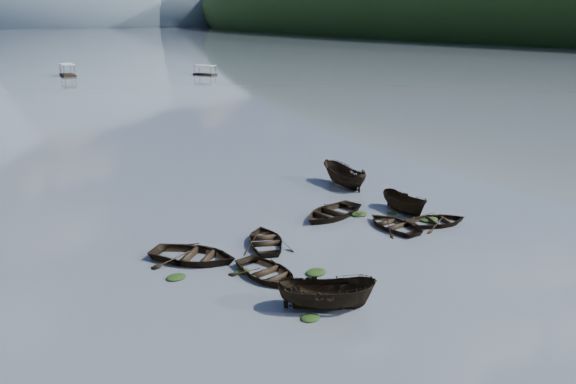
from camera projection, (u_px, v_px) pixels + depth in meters
ground_plane at (416, 290)px, 28.16m from camera, size 2400.00×2400.00×0.00m
haze_mtn_c at (45, 25)px, 824.60m from camera, size 520.00×520.00×260.00m
haze_mtn_d at (162, 24)px, 916.63m from camera, size 520.00×520.00×220.00m
rowboat_0 at (267, 277)px, 29.62m from camera, size 3.68×4.75×0.91m
rowboat_1 at (266, 244)px, 33.84m from camera, size 4.50×5.17×0.90m
rowboat_2 at (326, 308)px, 26.43m from camera, size 4.79×4.05×1.78m
rowboat_3 at (393, 228)px, 36.48m from camera, size 3.08×4.23×0.86m
rowboat_4 at (437, 224)px, 37.09m from camera, size 4.89×4.10×0.87m
rowboat_5 at (404, 212)px, 39.43m from camera, size 1.70×4.16×1.59m
rowboat_6 at (194, 261)px, 31.60m from camera, size 6.05×6.18×1.05m
rowboat_7 at (331, 217)px, 38.50m from camera, size 5.76×4.76×1.04m
rowboat_8 at (343, 186)px, 45.47m from camera, size 2.03×5.07×1.94m
weed_clump_0 at (310, 319)px, 25.52m from camera, size 0.94×0.77×0.21m
weed_clump_1 at (242, 272)px, 30.15m from camera, size 0.87×0.70×0.19m
weed_clump_2 at (316, 273)px, 30.01m from camera, size 1.16×0.93×0.25m
weed_clump_3 at (393, 213)px, 39.12m from camera, size 0.79×0.67×0.18m
weed_clump_4 at (429, 221)px, 37.76m from camera, size 1.33×1.05×0.28m
weed_clump_5 at (176, 278)px, 29.47m from camera, size 1.07×0.87×0.23m
weed_clump_6 at (317, 222)px, 37.42m from camera, size 0.94×0.79×0.20m
weed_clump_7 at (359, 215)px, 38.82m from camera, size 1.21×0.97×0.26m
pontoon_centre at (68, 76)px, 128.77m from camera, size 3.20×6.91×2.59m
pontoon_right at (205, 75)px, 130.95m from camera, size 4.56×6.03×2.14m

